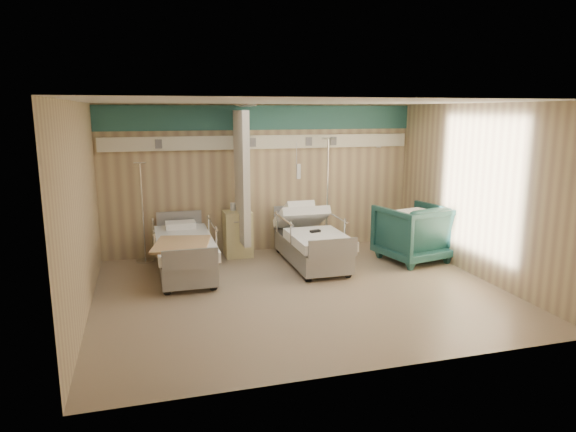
{
  "coord_description": "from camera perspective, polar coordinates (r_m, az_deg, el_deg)",
  "views": [
    {
      "loc": [
        -2.19,
        -7.02,
        2.68
      ],
      "look_at": [
        -0.03,
        0.6,
        1.05
      ],
      "focal_mm": 32.0,
      "sensor_mm": 36.0,
      "label": 1
    }
  ],
  "objects": [
    {
      "name": "iv_stand_right",
      "position": [
        10.1,
        4.33,
        -1.18
      ],
      "size": [
        0.39,
        0.39,
        2.18
      ],
      "rotation": [
        0.0,
        0.0,
        -0.26
      ],
      "color": "silver",
      "rests_on": "ground"
    },
    {
      "name": "call_remote",
      "position": [
        8.81,
        3.04,
        -1.69
      ],
      "size": [
        0.19,
        0.12,
        0.04
      ],
      "primitive_type": "cube",
      "rotation": [
        0.0,
        0.0,
        0.22
      ],
      "color": "black",
      "rests_on": "bed_right"
    },
    {
      "name": "white_cup",
      "position": [
        9.62,
        -6.15,
        1.04
      ],
      "size": [
        0.11,
        0.11,
        0.14
      ],
      "primitive_type": "cylinder",
      "rotation": [
        0.0,
        0.0,
        -0.14
      ],
      "color": "white",
      "rests_on": "bedside_cabinet"
    },
    {
      "name": "iv_stand_left",
      "position": [
        9.58,
        -15.66,
        -2.76
      ],
      "size": [
        0.32,
        0.32,
        1.8
      ],
      "rotation": [
        0.0,
        0.0,
        0.03
      ],
      "color": "silver",
      "rests_on": "ground"
    },
    {
      "name": "bed_right",
      "position": [
        9.09,
        2.6,
        -3.46
      ],
      "size": [
        1.0,
        2.16,
        0.63
      ],
      "primitive_type": null,
      "color": "white",
      "rests_on": "ground"
    },
    {
      "name": "ground",
      "position": [
        7.82,
        1.4,
        -8.39
      ],
      "size": [
        6.0,
        5.0,
        0.0
      ],
      "primitive_type": "cube",
      "color": "gray",
      "rests_on": "ground"
    },
    {
      "name": "tan_blanket",
      "position": [
        8.13,
        -11.74,
        -3.08
      ],
      "size": [
        1.01,
        1.17,
        0.04
      ],
      "primitive_type": "cube",
      "rotation": [
        0.0,
        0.0,
        -0.21
      ],
      "color": "tan",
      "rests_on": "bed_left"
    },
    {
      "name": "room_walls",
      "position": [
        7.63,
        0.68,
        5.49
      ],
      "size": [
        6.04,
        5.04,
        2.82
      ],
      "color": "tan",
      "rests_on": "ground"
    },
    {
      "name": "bedside_cabinet",
      "position": [
        9.63,
        -5.61,
        -1.96
      ],
      "size": [
        0.5,
        0.48,
        0.85
      ],
      "primitive_type": "cube",
      "color": "#DACC88",
      "rests_on": "ground"
    },
    {
      "name": "waffle_blanket",
      "position": [
        9.41,
        14.01,
        1.39
      ],
      "size": [
        0.75,
        0.7,
        0.07
      ],
      "primitive_type": "cube",
      "rotation": [
        0.0,
        0.0,
        3.39
      ],
      "color": "white",
      "rests_on": "visitor_armchair"
    },
    {
      "name": "toiletry_bag",
      "position": [
        9.58,
        -4.99,
        0.93
      ],
      "size": [
        0.25,
        0.21,
        0.12
      ],
      "primitive_type": "cube",
      "rotation": [
        0.0,
        0.0,
        -0.43
      ],
      "color": "black",
      "rests_on": "bedside_cabinet"
    },
    {
      "name": "bed_left",
      "position": [
        8.67,
        -11.38,
        -4.43
      ],
      "size": [
        1.0,
        2.16,
        0.63
      ],
      "primitive_type": null,
      "color": "white",
      "rests_on": "ground"
    },
    {
      "name": "visitor_armchair",
      "position": [
        9.54,
        13.71,
        -1.83
      ],
      "size": [
        1.31,
        1.33,
        1.03
      ],
      "primitive_type": "imported",
      "rotation": [
        0.0,
        0.0,
        3.35
      ],
      "color": "#1D4944",
      "rests_on": "ground"
    }
  ]
}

